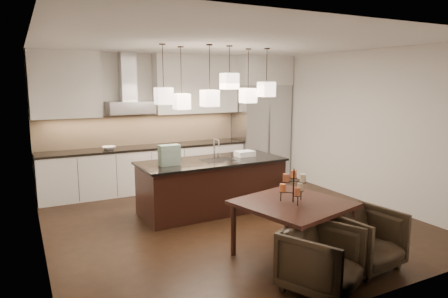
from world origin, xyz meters
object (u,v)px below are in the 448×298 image
armchair_left (321,259)px  armchair_right (364,238)px  refrigerator (261,131)px  dining_table (292,230)px  island_body (212,186)px

armchair_left → armchair_right: 0.86m
refrigerator → dining_table: 4.49m
island_body → armchair_right: size_ratio=3.13×
dining_table → armchair_right: size_ratio=1.57×
armchair_left → dining_table: bearing=49.2°
refrigerator → armchair_right: bearing=-107.3°
refrigerator → armchair_right: 4.82m
island_body → dining_table: (0.09, -2.17, -0.06)m
dining_table → armchair_right: 0.86m
refrigerator → armchair_right: size_ratio=2.77×
refrigerator → armchair_right: (-1.42, -4.55, -0.72)m
refrigerator → dining_table: bearing=-117.3°
island_body → armchair_right: bearing=-77.2°
refrigerator → dining_table: refrigerator is taller
dining_table → armchair_right: dining_table is taller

